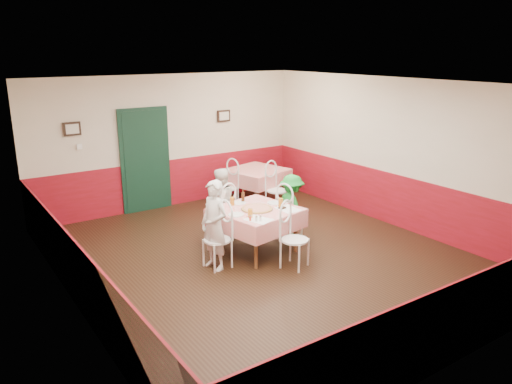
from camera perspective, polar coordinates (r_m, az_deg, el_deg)
floor at (r=8.26m, az=0.99°, el=-7.47°), size 7.00×7.00×0.00m
ceiling at (r=7.59m, az=1.09°, el=12.29°), size 7.00×7.00×0.00m
back_wall at (r=10.79m, az=-9.78°, el=5.72°), size 6.00×0.10×2.80m
front_wall at (r=5.47m, az=22.76°, el=-5.61°), size 6.00×0.10×2.80m
left_wall at (r=6.62m, az=-20.74°, el=-1.71°), size 0.10×7.00×2.80m
right_wall at (r=9.81m, az=15.56°, el=4.32°), size 0.10×7.00×2.80m
wainscot_back at (r=10.98m, az=-9.53°, el=1.09°), size 6.00×0.03×1.00m
wainscot_front at (r=5.85m, az=21.66°, el=-13.80°), size 6.00×0.03×1.00m
wainscot_left at (r=6.93m, az=-19.87°, el=-8.80°), size 0.03×7.00×1.00m
wainscot_right at (r=10.01m, az=15.12°, el=-0.73°), size 0.03×7.00×1.00m
door at (r=10.59m, az=-12.53°, el=3.44°), size 0.96×0.06×2.10m
picture_left at (r=10.03m, az=-20.28°, el=6.79°), size 0.32×0.03×0.26m
picture_right at (r=11.27m, az=-3.71°, el=8.68°), size 0.32×0.03×0.26m
thermostat at (r=10.11m, az=-19.54°, el=4.90°), size 0.10×0.03×0.10m
main_table at (r=8.34m, az=0.00°, el=-4.46°), size 1.43×1.43×0.77m
second_table at (r=10.99m, az=0.06°, el=0.67°), size 1.35×1.35×0.77m
chair_left at (r=7.77m, az=-4.45°, el=-5.49°), size 0.44×0.44×0.90m
chair_right at (r=8.90m, az=3.87°, el=-2.63°), size 0.53×0.53×0.90m
chair_far at (r=8.90m, az=-3.88°, el=-2.64°), size 0.50×0.50×0.90m
chair_near at (r=7.77m, az=4.46°, el=-5.49°), size 0.56×0.56×0.90m
chair_second_a at (r=10.59m, az=-3.29°, el=0.45°), size 0.51×0.51×0.90m
chair_second_b at (r=10.39m, az=2.39°, el=0.15°), size 0.51×0.51×0.90m
pizza at (r=8.18m, az=0.11°, el=-1.89°), size 0.59×0.59×0.03m
plate_left at (r=7.92m, az=-2.29°, el=-2.60°), size 0.29×0.29×0.01m
plate_right at (r=8.51m, az=2.17°, el=-1.25°), size 0.29×0.29×0.01m
plate_far at (r=8.50m, az=-2.02°, el=-1.26°), size 0.29×0.29×0.01m
glass_a at (r=7.78m, az=-0.67°, el=-2.45°), size 0.09×0.09×0.14m
glass_b at (r=8.31m, az=2.85°, el=-1.22°), size 0.09×0.09×0.15m
glass_c at (r=8.39m, az=-2.73°, el=-1.06°), size 0.09×0.09×0.14m
beer_bottle at (r=8.55m, az=-1.50°, el=-0.50°), size 0.07×0.07×0.20m
shaker_a at (r=7.61m, az=0.04°, el=-3.06°), size 0.04×0.04×0.09m
shaker_b at (r=7.62m, az=0.51°, el=-3.03°), size 0.04×0.04×0.09m
shaker_c at (r=7.64m, az=-0.67°, el=-2.99°), size 0.04×0.04×0.09m
menu_left at (r=7.70m, az=0.28°, el=-3.17°), size 0.41×0.48×0.00m
menu_right at (r=8.22m, az=3.68°, el=-1.94°), size 0.31×0.41×0.00m
wallet at (r=8.24m, az=3.00°, el=-1.82°), size 0.13×0.11×0.02m
diner_left at (r=7.65m, az=-4.78°, el=-3.81°), size 0.44×0.57×1.41m
diner_far at (r=8.87m, az=-4.12°, el=-1.38°), size 0.71×0.61×1.29m
diner_right at (r=8.89m, az=4.10°, el=-1.71°), size 0.45×0.77×1.18m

